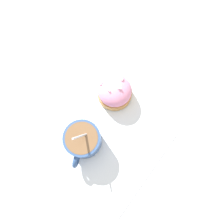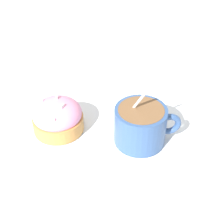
{
  "view_description": "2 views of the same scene",
  "coord_description": "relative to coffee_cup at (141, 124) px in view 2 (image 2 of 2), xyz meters",
  "views": [
    {
      "loc": [
        -0.08,
        -0.07,
        0.49
      ],
      "look_at": [
        0.02,
        -0.01,
        0.03
      ],
      "focal_mm": 35.0,
      "sensor_mm": 36.0,
      "label": 1
    },
    {
      "loc": [
        -0.09,
        0.36,
        0.33
      ],
      "look_at": [
        -0.02,
        -0.01,
        0.03
      ],
      "focal_mm": 50.0,
      "sensor_mm": 36.0,
      "label": 2
    }
  ],
  "objects": [
    {
      "name": "ground_plane",
      "position": [
        0.07,
        -0.01,
        -0.03
      ],
      "size": [
        3.0,
        3.0,
        0.0
      ],
      "primitive_type": "plane",
      "color": "#B2B2B7"
    },
    {
      "name": "coffee_cup",
      "position": [
        0.0,
        0.0,
        0.0
      ],
      "size": [
        0.1,
        0.08,
        0.1
      ],
      "color": "#335184",
      "rests_on": "paper_napkin"
    },
    {
      "name": "paper_napkin",
      "position": [
        0.07,
        -0.01,
        -0.03
      ],
      "size": [
        0.33,
        0.33,
        0.0
      ],
      "color": "white",
      "rests_on": "ground_plane"
    },
    {
      "name": "frosted_pastry",
      "position": [
        0.13,
        -0.0,
        -0.01
      ],
      "size": [
        0.08,
        0.08,
        0.06
      ],
      "color": "#C18442",
      "rests_on": "paper_napkin"
    }
  ]
}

